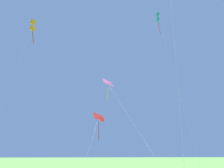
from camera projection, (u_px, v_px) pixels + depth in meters
kite_pink_low at (109, 86)px, 35.29m from camera, size 3.99×12.68×12.38m
kite_orange_box at (33, 26)px, 33.39m from camera, size 2.68×7.79×19.30m
kite_teal_box at (158, 18)px, 42.92m from camera, size 0.75×9.89×25.47m
kite_red_high at (99, 122)px, 36.84m from camera, size 3.71×8.61×7.95m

